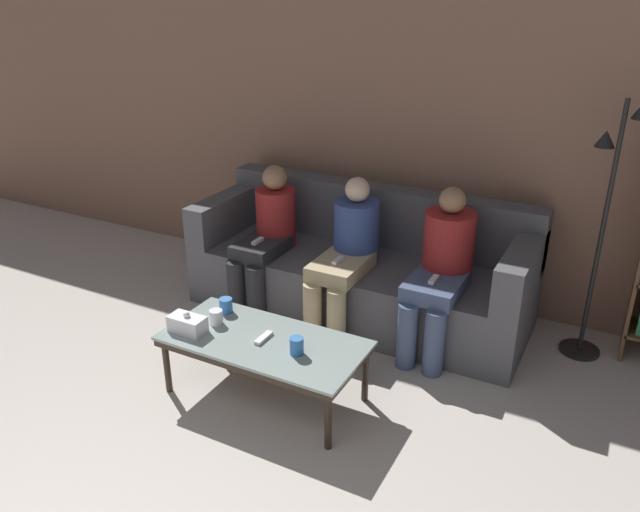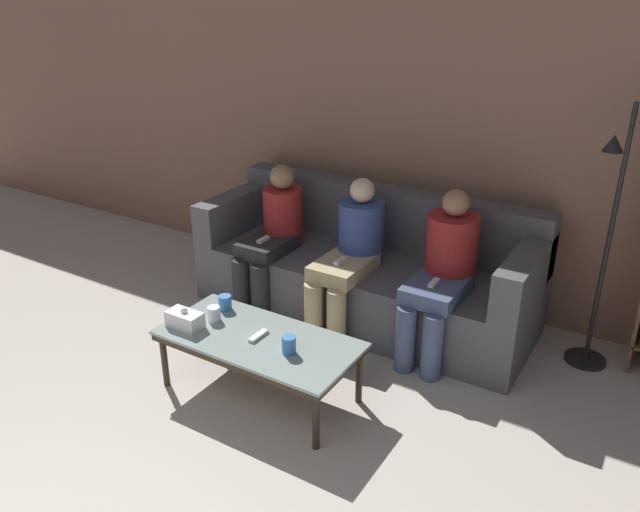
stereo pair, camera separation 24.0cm
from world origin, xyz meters
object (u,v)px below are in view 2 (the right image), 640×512
object	(u,v)px
couch	(367,271)
seated_person_mid_right	(444,270)
game_remote	(258,336)
seated_person_mid_left	(351,251)
coffee_table	(259,343)
tissue_box	(185,319)
cup_near_left	(214,314)
cup_near_right	(289,345)
cup_far_center	(225,302)
seated_person_left_end	(274,233)
standing_lamp	(618,212)

from	to	relation	value
couch	seated_person_mid_right	xyz separation A→B (m)	(0.67, -0.23, 0.27)
game_remote	seated_person_mid_left	bearing A→B (deg)	87.14
couch	coffee_table	xyz separation A→B (m)	(-0.05, -1.27, 0.02)
coffee_table	seated_person_mid_right	bearing A→B (deg)	55.20
game_remote	tissue_box	bearing A→B (deg)	-163.14
cup_near_left	tissue_box	world-z (taller)	tissue_box
cup_near_right	tissue_box	xyz separation A→B (m)	(-0.69, -0.09, 0.00)
seated_person_mid_left	cup_far_center	bearing A→B (deg)	-117.13
couch	seated_person_left_end	size ratio (longest dim) A/B	2.31
game_remote	couch	bearing A→B (deg)	87.69
couch	seated_person_mid_left	size ratio (longest dim) A/B	2.31
coffee_table	seated_person_mid_left	size ratio (longest dim) A/B	1.11
cup_near_right	seated_person_mid_left	xyz separation A→B (m)	(-0.20, 1.06, 0.13)
cup_near_left	seated_person_mid_right	bearing A→B (deg)	43.50
cup_near_left	coffee_table	bearing A→B (deg)	-3.20
game_remote	standing_lamp	size ratio (longest dim) A/B	0.09
standing_lamp	seated_person_mid_right	distance (m)	1.08
coffee_table	seated_person_left_end	world-z (taller)	seated_person_left_end
seated_person_left_end	seated_person_mid_right	distance (m)	1.34
couch	cup_near_right	size ratio (longest dim) A/B	24.27
couch	tissue_box	bearing A→B (deg)	-109.51
seated_person_mid_left	seated_person_mid_right	xyz separation A→B (m)	(0.67, 0.02, 0.02)
seated_person_mid_left	cup_near_left	bearing A→B (deg)	-111.92
coffee_table	cup_far_center	world-z (taller)	cup_far_center
tissue_box	standing_lamp	distance (m)	2.66
cup_far_center	seated_person_mid_right	xyz separation A→B (m)	(1.11, 0.87, 0.16)
cup_far_center	game_remote	size ratio (longest dim) A/B	0.62
couch	seated_person_mid_left	xyz separation A→B (m)	(0.00, -0.25, 0.25)
cup_near_right	game_remote	world-z (taller)	cup_near_right
cup_far_center	seated_person_mid_left	bearing A→B (deg)	62.87
seated_person_mid_right	game_remote	bearing A→B (deg)	-124.80
couch	cup_far_center	bearing A→B (deg)	-111.69
seated_person_mid_right	tissue_box	bearing A→B (deg)	-134.85
couch	tissue_box	size ratio (longest dim) A/B	11.24
couch	cup_far_center	xyz separation A→B (m)	(-0.44, -1.10, 0.11)
cup_far_center	standing_lamp	world-z (taller)	standing_lamp
cup_near_right	seated_person_left_end	xyz separation A→B (m)	(-0.87, 1.07, 0.13)
seated_person_left_end	seated_person_mid_left	xyz separation A→B (m)	(0.67, -0.01, 0.01)
coffee_table	game_remote	size ratio (longest dim) A/B	7.94
seated_person_left_end	seated_person_mid_left	distance (m)	0.67
coffee_table	cup_near_right	size ratio (longest dim) A/B	11.69
tissue_box	game_remote	xyz separation A→B (m)	(0.45, 0.13, -0.04)
tissue_box	game_remote	bearing A→B (deg)	16.86
cup_far_center	seated_person_mid_right	distance (m)	1.42
game_remote	standing_lamp	world-z (taller)	standing_lamp
couch	cup_near_left	distance (m)	1.31
cup_near_left	seated_person_mid_right	size ratio (longest dim) A/B	0.08
cup_far_center	standing_lamp	distance (m)	2.45
cup_near_left	seated_person_mid_left	world-z (taller)	seated_person_mid_left
coffee_table	tissue_box	size ratio (longest dim) A/B	5.41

